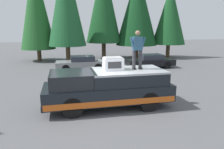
{
  "coord_description": "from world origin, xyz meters",
  "views": [
    {
      "loc": [
        -8.55,
        1.6,
        3.51
      ],
      "look_at": [
        0.95,
        -0.57,
        1.35
      ],
      "focal_mm": 34.9,
      "sensor_mm": 36.0,
      "label": 1
    }
  ],
  "objects": [
    {
      "name": "compressor_unit",
      "position": [
        0.57,
        -0.53,
        1.93
      ],
      "size": [
        0.65,
        0.84,
        0.56
      ],
      "color": "silver",
      "rests_on": "pickup_truck"
    },
    {
      "name": "pickup_truck",
      "position": [
        0.45,
        -0.28,
        0.87
      ],
      "size": [
        2.01,
        5.54,
        1.65
      ],
      "color": "black",
      "rests_on": "ground"
    },
    {
      "name": "parked_car_grey",
      "position": [
        9.16,
        0.11,
        0.58
      ],
      "size": [
        1.64,
        4.1,
        1.16
      ],
      "color": "gray",
      "rests_on": "ground"
    },
    {
      "name": "person_on_truck_bed",
      "position": [
        0.5,
        -1.61,
        2.55
      ],
      "size": [
        0.29,
        0.72,
        1.69
      ],
      "color": "#333338",
      "rests_on": "pickup_truck"
    },
    {
      "name": "conifer_center_left",
      "position": [
        15.39,
        -2.92,
        6.05
      ],
      "size": [
        3.83,
        3.83,
        10.35
      ],
      "color": "#4C3826",
      "rests_on": "ground"
    },
    {
      "name": "conifer_right",
      "position": [
        15.19,
        3.97,
        5.58
      ],
      "size": [
        3.45,
        3.45,
        9.95
      ],
      "color": "#4C3826",
      "rests_on": "ground"
    },
    {
      "name": "conifer_left",
      "position": [
        14.95,
        -6.57,
        5.45
      ],
      "size": [
        4.56,
        4.56,
        9.46
      ],
      "color": "#4C3826",
      "rests_on": "ground"
    },
    {
      "name": "parked_car_black",
      "position": [
        8.87,
        -5.77,
        0.58
      ],
      "size": [
        1.64,
        4.1,
        1.16
      ],
      "color": "black",
      "rests_on": "ground"
    },
    {
      "name": "conifer_far_left",
      "position": [
        14.35,
        -10.2,
        4.82
      ],
      "size": [
        3.66,
        3.66,
        8.13
      ],
      "color": "#4C3826",
      "rests_on": "ground"
    },
    {
      "name": "ground_plane",
      "position": [
        0.0,
        0.0,
        0.0
      ],
      "size": [
        90.0,
        90.0,
        0.0
      ],
      "primitive_type": "plane",
      "color": "#565659"
    }
  ]
}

